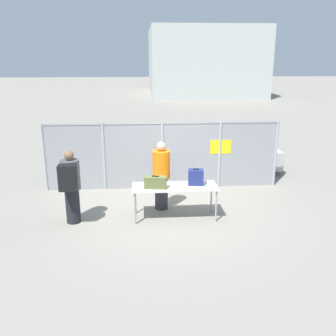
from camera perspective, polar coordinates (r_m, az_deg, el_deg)
name	(u,v)px	position (r m, az deg, el deg)	size (l,w,h in m)	color
ground_plane	(167,215)	(9.09, -0.11, -7.19)	(120.00, 120.00, 0.00)	gray
fence_section	(163,154)	(10.61, -0.76, 2.14)	(6.66, 0.07, 1.93)	#9EA0A5
inspection_table	(175,189)	(8.70, 1.04, -3.16)	(1.97, 0.72, 0.79)	silver
suitcase_olive	(155,182)	(8.51, -1.92, -2.20)	(0.53, 0.27, 0.30)	#566033
suitcase_navy	(196,177)	(8.75, 4.25, -1.39)	(0.38, 0.28, 0.39)	navy
traveler_hooded	(71,184)	(8.61, -14.62, -2.44)	(0.42, 0.65, 1.70)	black
security_worker_near	(161,175)	(9.17, -1.03, -1.05)	(0.42, 0.42, 1.72)	#2D2D33
utility_trailer	(237,157)	(12.67, 10.50, 1.60)	(3.33, 2.29, 0.76)	#B2B2B7
distant_hangar	(202,62)	(38.28, 5.22, 15.84)	(10.19, 11.96, 6.19)	#B2B7B2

